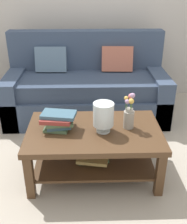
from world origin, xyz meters
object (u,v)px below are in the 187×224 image
(couch, at_px, (87,89))
(flower_pitcher, at_px, (129,114))
(coffee_table, at_px, (94,142))
(glass_hurricane_vase, at_px, (103,115))
(book_stack_main, at_px, (58,120))

(couch, height_order, flower_pitcher, couch)
(coffee_table, relative_size, glass_hurricane_vase, 4.45)
(coffee_table, distance_m, book_stack_main, 0.38)
(book_stack_main, bearing_deg, flower_pitcher, 0.80)
(coffee_table, height_order, glass_hurricane_vase, glass_hurricane_vase)
(coffee_table, bearing_deg, couch, 92.71)
(couch, distance_m, flower_pitcher, 1.29)
(coffee_table, relative_size, book_stack_main, 3.73)
(flower_pitcher, bearing_deg, book_stack_main, -179.20)
(couch, bearing_deg, book_stack_main, -101.86)
(couch, xyz_separation_m, book_stack_main, (-0.26, -1.22, 0.19))
(book_stack_main, xyz_separation_m, glass_hurricane_vase, (0.40, -0.05, 0.07))
(coffee_table, bearing_deg, book_stack_main, 175.78)
(couch, distance_m, glass_hurricane_vase, 1.31)
(couch, xyz_separation_m, glass_hurricane_vase, (0.14, -1.28, 0.26))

